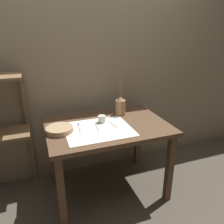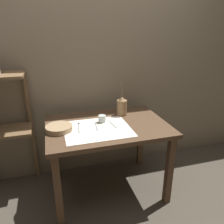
% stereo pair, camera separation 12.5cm
% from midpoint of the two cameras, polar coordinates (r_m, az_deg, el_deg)
% --- Properties ---
extents(ground_plane, '(12.00, 12.00, 0.00)m').
position_cam_midpoint_polar(ground_plane, '(2.50, -2.64, -19.38)').
color(ground_plane, '#473F35').
extents(stone_wall_back, '(7.00, 0.06, 2.40)m').
position_cam_midpoint_polar(stone_wall_back, '(2.44, -6.80, 10.97)').
color(stone_wall_back, '#7A6B56').
rests_on(stone_wall_back, ground_plane).
extents(wooden_table, '(1.14, 0.80, 0.76)m').
position_cam_midpoint_polar(wooden_table, '(2.13, -2.93, -5.80)').
color(wooden_table, '#4C3523').
rests_on(wooden_table, ground_plane).
extents(wooden_shelf_unit, '(0.48, 0.33, 1.24)m').
position_cam_midpoint_polar(wooden_shelf_unit, '(2.33, -28.50, -0.80)').
color(wooden_shelf_unit, brown).
rests_on(wooden_shelf_unit, ground_plane).
extents(linen_cloth, '(0.60, 0.49, 0.00)m').
position_cam_midpoint_polar(linen_cloth, '(1.99, -5.44, -4.51)').
color(linen_cloth, silver).
rests_on(linen_cloth, wooden_table).
extents(pitcher_with_flowers, '(0.10, 0.10, 0.39)m').
position_cam_midpoint_polar(pitcher_with_flowers, '(2.28, 0.63, 1.47)').
color(pitcher_with_flowers, olive).
rests_on(pitcher_with_flowers, wooden_table).
extents(wooden_bowl, '(0.24, 0.24, 0.05)m').
position_cam_midpoint_polar(wooden_bowl, '(1.99, -15.31, -4.50)').
color(wooden_bowl, '#9E7F5B').
rests_on(wooden_bowl, wooden_table).
extents(glass_tumbler_near, '(0.07, 0.07, 0.07)m').
position_cam_midpoint_polar(glass_tumbler_near, '(2.11, -4.35, -1.86)').
color(glass_tumbler_near, '#B7C1BC').
rests_on(glass_tumbler_near, wooden_table).
extents(spoon_inner, '(0.04, 0.21, 0.02)m').
position_cam_midpoint_polar(spoon_inner, '(2.07, -10.36, -3.67)').
color(spoon_inner, '#939399').
rests_on(spoon_inner, wooden_table).
extents(knife_center, '(0.03, 0.20, 0.00)m').
position_cam_midpoint_polar(knife_center, '(2.04, -5.80, -3.84)').
color(knife_center, '#939399').
rests_on(knife_center, wooden_table).
extents(fork_inner, '(0.03, 0.20, 0.00)m').
position_cam_midpoint_polar(fork_inner, '(2.08, -1.60, -3.19)').
color(fork_inner, '#939399').
rests_on(fork_inner, wooden_table).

